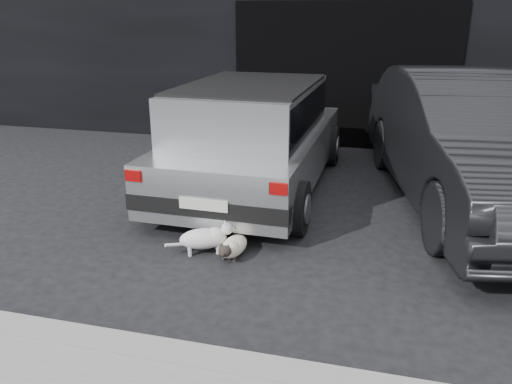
% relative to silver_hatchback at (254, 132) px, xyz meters
% --- Properties ---
extents(ground, '(80.00, 80.00, 0.00)m').
position_rel_silver_hatchback_xyz_m(ground, '(-0.04, -1.24, -0.83)').
color(ground, black).
rests_on(ground, ground).
extents(building_facade, '(34.00, 4.00, 5.00)m').
position_rel_silver_hatchback_xyz_m(building_facade, '(0.96, 4.76, 1.67)').
color(building_facade, black).
rests_on(building_facade, ground).
extents(garage_opening, '(4.00, 0.10, 2.60)m').
position_rel_silver_hatchback_xyz_m(garage_opening, '(0.96, 2.75, 0.47)').
color(garage_opening, black).
rests_on(garage_opening, ground).
extents(curb, '(18.00, 0.25, 0.12)m').
position_rel_silver_hatchback_xyz_m(curb, '(0.96, -3.84, -0.77)').
color(curb, gray).
rests_on(curb, ground).
extents(silver_hatchback, '(2.12, 4.16, 1.52)m').
position_rel_silver_hatchback_xyz_m(silver_hatchback, '(0.00, 0.00, 0.00)').
color(silver_hatchback, '#A5A7AA').
rests_on(silver_hatchback, ground).
extents(second_car, '(2.82, 5.47, 1.72)m').
position_rel_silver_hatchback_xyz_m(second_car, '(2.88, 0.12, 0.03)').
color(second_car, black).
rests_on(second_car, ground).
extents(cat_siamese, '(0.28, 0.70, 0.24)m').
position_rel_silver_hatchback_xyz_m(cat_siamese, '(0.32, -2.12, -0.72)').
color(cat_siamese, beige).
rests_on(cat_siamese, ground).
extents(cat_white, '(0.67, 0.43, 0.35)m').
position_rel_silver_hatchback_xyz_m(cat_white, '(0.03, -2.08, -0.66)').
color(cat_white, silver).
rests_on(cat_white, ground).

